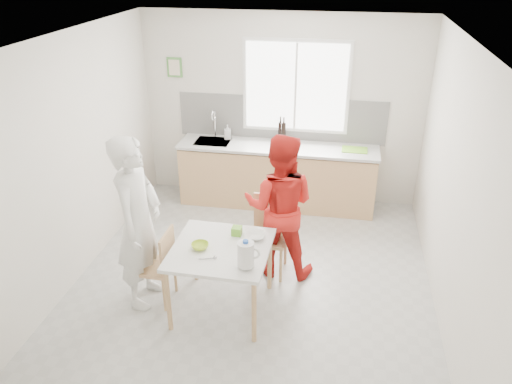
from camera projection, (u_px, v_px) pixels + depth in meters
The scene contains 21 objects.
ground at pixel (253, 280), 5.76m from camera, with size 4.50×4.50×0.00m, color #B7B7B2.
room_shell at pixel (252, 147), 5.02m from camera, with size 4.50×4.50×4.50m.
window at pixel (296, 87), 6.93m from camera, with size 1.50×0.06×1.30m.
backsplash at pixel (281, 119), 7.18m from camera, with size 3.00×0.02×0.65m, color white.
picture_frame at pixel (174, 67), 7.12m from camera, with size 0.22×0.03×0.28m.
kitchen_counter at pixel (277, 178), 7.29m from camera, with size 2.84×0.64×1.37m.
dining_table at pixel (221, 254), 5.03m from camera, with size 0.99×0.99×0.75m.
chair_left at pixel (159, 263), 5.24m from camera, with size 0.40×0.40×0.85m.
chair_far at pixel (269, 231), 5.76m from camera, with size 0.43×0.43×0.92m.
person_white at pixel (138, 223), 5.06m from camera, with size 0.68×0.45×1.88m, color white.
person_red at pixel (280, 206), 5.57m from camera, with size 0.83×0.64×1.70m, color red.
bowl_green at pixel (200, 246), 4.98m from camera, with size 0.18×0.18×0.05m, color #B4D731.
bowl_white at pixel (255, 236), 5.15m from camera, with size 0.21×0.21×0.05m, color white.
milk_jug at pixel (246, 254), 4.63m from camera, with size 0.22×0.16×0.28m.
green_box at pixel (237, 231), 5.20m from camera, with size 0.10×0.10×0.09m, color #66B329.
spoon at pixel (207, 258), 4.81m from camera, with size 0.01×0.01×0.16m, color #A5A5AA.
cutting_board at pixel (355, 150), 6.91m from camera, with size 0.35×0.25×0.01m, color #7FCB2F.
wine_bottle_a at pixel (284, 133), 7.05m from camera, with size 0.07×0.07×0.32m, color black.
wine_bottle_b at pixel (280, 132), 7.14m from camera, with size 0.07×0.07×0.30m, color black.
jar_amber at pixel (284, 138), 7.13m from camera, with size 0.06×0.06×0.16m, color #956120.
soap_bottle at pixel (228, 132), 7.27m from camera, with size 0.10×0.10×0.21m, color #999999.
Camera 1 is at (0.87, -4.62, 3.48)m, focal length 35.00 mm.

